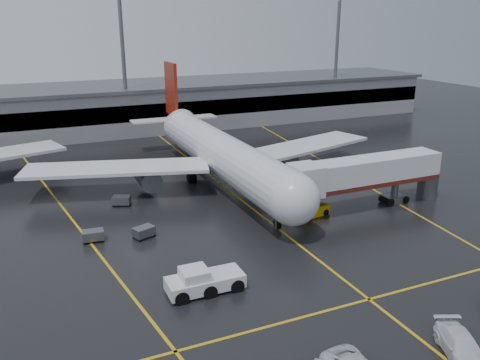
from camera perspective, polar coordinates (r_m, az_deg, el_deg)
name	(u,v)px	position (r m, az deg, el deg)	size (l,w,h in m)	color
ground	(249,206)	(57.45, 1.01, -2.98)	(220.00, 220.00, 0.00)	black
apron_line_centre	(249,206)	(57.45, 1.01, -2.97)	(0.25, 90.00, 0.02)	gold
apron_line_stop	(369,299)	(40.59, 14.59, -13.12)	(60.00, 0.25, 0.02)	gold
apron_line_left	(59,203)	(62.15, -20.09, -2.45)	(0.25, 70.00, 0.02)	gold
apron_line_right	(331,166)	(74.25, 10.40, 1.65)	(0.25, 70.00, 0.02)	gold
terminal	(146,105)	(100.47, -10.71, 8.43)	(122.00, 19.00, 8.60)	gray
light_mast_mid	(123,55)	(92.48, -13.28, 13.80)	(3.00, 1.20, 25.45)	#595B60
light_mast_right	(337,49)	(110.33, 11.06, 14.56)	(3.00, 1.20, 25.45)	#595B60
main_airliner	(217,151)	(64.66, -2.60, 3.34)	(48.80, 45.60, 14.10)	silver
jet_bridge	(368,175)	(57.34, 14.44, 0.55)	(19.90, 3.40, 6.05)	silver
pushback_tractor	(203,282)	(40.05, -4.28, -11.55)	(6.15, 2.67, 2.19)	silver
belt_loader	(313,210)	(55.12, 8.36, -3.46)	(3.91, 2.23, 2.35)	#CF9900
service_van_b	(462,347)	(36.11, 24.13, -17.13)	(2.13, 5.23, 1.52)	white
baggage_cart_a	(144,232)	(50.06, -10.98, -5.84)	(2.33, 1.93, 1.12)	#595B60
baggage_cart_b	(93,235)	(50.43, -16.51, -6.10)	(2.11, 1.48, 1.12)	#595B60
baggage_cart_c	(121,200)	(58.98, -13.46, -2.27)	(2.35, 1.99, 1.12)	#595B60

